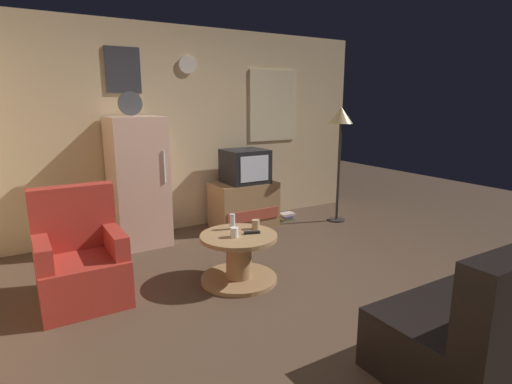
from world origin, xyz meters
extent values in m
plane|color=#4C3828|center=(0.00, 0.00, 0.00)|extent=(12.00, 12.00, 0.00)
cube|color=#D1B284|center=(0.00, 2.45, 1.29)|extent=(5.20, 0.10, 2.58)
cube|color=beige|center=(1.25, 2.39, 1.60)|extent=(0.76, 0.02, 1.00)
cube|color=#333338|center=(-0.83, 2.39, 2.02)|extent=(0.40, 0.02, 0.52)
cylinder|color=silver|center=(-0.04, 2.39, 2.11)|extent=(0.22, 0.03, 0.22)
cube|color=beige|center=(-0.83, 2.08, 0.75)|extent=(0.60, 0.60, 1.50)
cylinder|color=silver|center=(-0.61, 1.77, 0.95)|extent=(0.02, 0.02, 0.36)
cylinder|color=#4C4C51|center=(-0.88, 2.00, 1.64)|extent=(0.26, 0.04, 0.26)
cube|color=#9E754C|center=(0.56, 2.04, 0.30)|extent=(0.84, 0.52, 0.60)
cube|color=#AD4733|center=(0.56, 1.77, 0.21)|extent=(0.76, 0.01, 0.14)
cube|color=black|center=(0.59, 2.04, 0.82)|extent=(0.54, 0.50, 0.44)
cube|color=silver|center=(0.59, 1.79, 0.82)|extent=(0.41, 0.01, 0.33)
cylinder|color=#332D28|center=(1.82, 1.58, 0.01)|extent=(0.24, 0.24, 0.02)
cylinder|color=#332D28|center=(1.82, 1.58, 0.70)|extent=(0.04, 0.04, 1.40)
cone|color=#F2D18C|center=(1.82, 1.58, 1.48)|extent=(0.32, 0.32, 0.22)
cylinder|color=#9E754C|center=(-0.33, 0.55, 0.02)|extent=(0.72, 0.72, 0.04)
cylinder|color=#9E754C|center=(-0.33, 0.55, 0.23)|extent=(0.24, 0.24, 0.42)
cylinder|color=#9E754C|center=(-0.33, 0.55, 0.44)|extent=(0.72, 0.72, 0.04)
cylinder|color=silver|center=(-0.30, 0.73, 0.53)|extent=(0.05, 0.05, 0.15)
cylinder|color=silver|center=(-0.40, 0.51, 0.50)|extent=(0.08, 0.08, 0.09)
cylinder|color=tan|center=(-0.11, 0.62, 0.50)|extent=(0.08, 0.08, 0.09)
cube|color=black|center=(-0.21, 0.51, 0.47)|extent=(0.16, 0.09, 0.02)
cube|color=#A52D23|center=(-1.65, 0.87, 0.20)|extent=(0.68, 0.68, 0.40)
cube|color=#A52D23|center=(-1.65, 1.13, 0.68)|extent=(0.68, 0.16, 0.56)
cube|color=#A52D23|center=(-1.93, 0.87, 0.50)|extent=(0.12, 0.60, 0.20)
cube|color=#A52D23|center=(-1.37, 0.87, 0.50)|extent=(0.12, 0.60, 0.20)
cube|color=black|center=(0.56, -1.35, 0.20)|extent=(1.70, 0.80, 0.40)
cube|color=#637252|center=(1.22, 1.96, 0.01)|extent=(0.20, 0.13, 0.03)
cube|color=#BCAF88|center=(1.22, 1.96, 0.04)|extent=(0.21, 0.13, 0.03)
cube|color=#7764AF|center=(1.22, 1.96, 0.07)|extent=(0.17, 0.16, 0.02)
cube|color=#C6AEA9|center=(1.22, 1.96, 0.09)|extent=(0.21, 0.15, 0.03)
camera|label=1|loc=(-2.06, -2.62, 1.67)|focal=28.66mm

